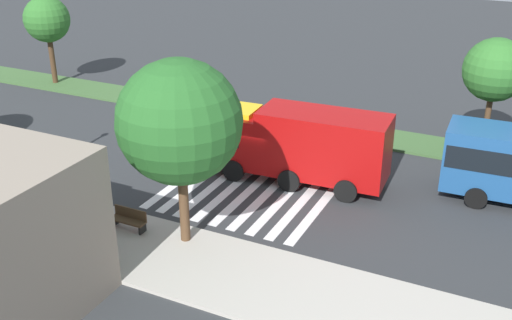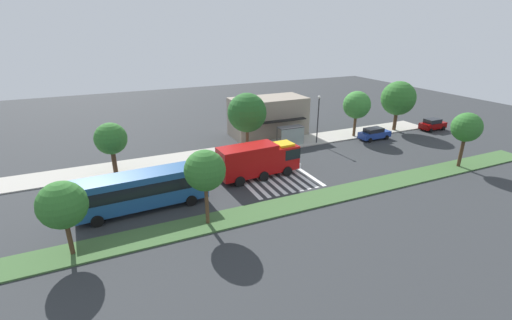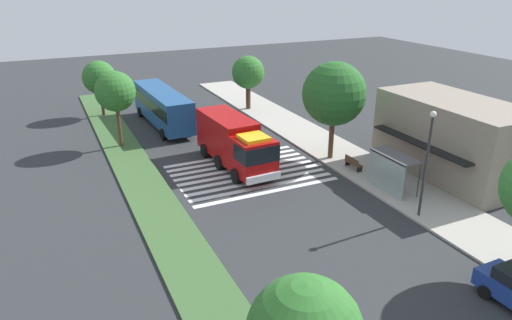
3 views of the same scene
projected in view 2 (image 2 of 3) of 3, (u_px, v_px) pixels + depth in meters
ground_plane at (276, 172)px, 39.58m from camera, size 120.00×120.00×0.00m
sidewalk at (247, 149)px, 46.59m from camera, size 60.00×4.53×0.14m
median_strip at (313, 199)px, 33.17m from camera, size 60.00×3.00×0.14m
crosswalk at (270, 173)px, 39.28m from camera, size 7.65×10.83×0.01m
fire_truck at (260, 159)px, 37.69m from camera, size 9.19×3.27×3.68m
parked_car_west at (374, 133)px, 50.47m from camera, size 4.74×2.06×1.69m
parked_car_mid at (433, 124)px, 54.98m from camera, size 4.23×2.10×1.80m
transit_bus at (142, 188)px, 30.86m from camera, size 11.39×3.24×3.44m
bus_stop_shelter at (292, 132)px, 47.45m from camera, size 3.50×1.40×2.46m
bench_near_shelter at (265, 145)px, 46.40m from camera, size 1.60×0.50×0.90m
street_lamp at (318, 116)px, 47.56m from camera, size 0.36×0.36×6.51m
storefront_building at (268, 117)px, 52.01m from camera, size 10.93×6.27×5.54m
sidewalk_tree_far_west at (111, 139)px, 37.75m from camera, size 3.42×3.42×5.62m
sidewalk_tree_west at (247, 113)px, 43.45m from camera, size 4.85×4.85×7.59m
sidewalk_tree_east at (357, 105)px, 50.25m from camera, size 3.90×3.90×6.56m
sidewalk_tree_far_east at (398, 98)px, 53.16m from camera, size 5.09×5.09×7.48m
median_tree_far_west at (62, 205)px, 23.88m from camera, size 3.31×3.31×5.56m
median_tree_west at (205, 171)px, 27.49m from camera, size 3.28×3.28×6.33m
median_tree_center at (467, 128)px, 39.20m from camera, size 3.24×3.24×6.27m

